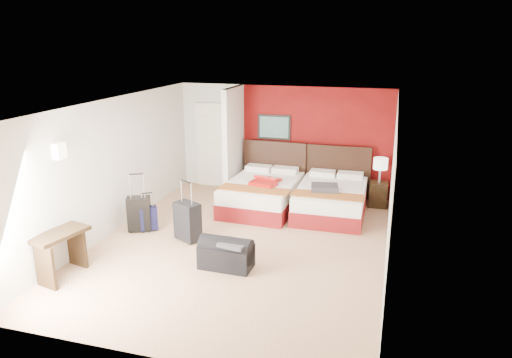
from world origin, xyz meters
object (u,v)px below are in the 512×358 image
at_px(nightstand, 378,194).
at_px(suitcase_navy, 149,220).
at_px(bed_left, 262,195).
at_px(suitcase_charcoal, 188,223).
at_px(desk, 62,254).
at_px(bed_right, 331,201).
at_px(red_suitcase_open, 266,181).
at_px(suitcase_black, 139,215).
at_px(table_lamp, 380,170).
at_px(duffel_bag, 226,255).

relative_size(nightstand, suitcase_navy, 1.20).
height_order(bed_left, suitcase_charcoal, suitcase_charcoal).
relative_size(bed_left, desk, 2.31).
height_order(bed_right, nightstand, bed_right).
distance_m(red_suitcase_open, suitcase_black, 2.69).
bearing_deg(table_lamp, suitcase_black, -147.80).
height_order(nightstand, suitcase_charcoal, suitcase_charcoal).
bearing_deg(nightstand, bed_left, -161.28).
bearing_deg(table_lamp, desk, -134.23).
relative_size(red_suitcase_open, suitcase_charcoal, 1.05).
bearing_deg(duffel_bag, suitcase_black, 157.13).
bearing_deg(red_suitcase_open, bed_left, 148.69).
distance_m(suitcase_charcoal, duffel_bag, 1.31).
relative_size(table_lamp, duffel_bag, 0.65).
distance_m(bed_right, suitcase_navy, 3.71).
xyz_separation_m(nightstand, suitcase_navy, (-4.13, -2.65, -0.04)).
bearing_deg(desk, red_suitcase_open, 71.60).
xyz_separation_m(bed_right, desk, (-3.60, -3.86, 0.07)).
bearing_deg(bed_right, red_suitcase_open, -173.64).
relative_size(red_suitcase_open, table_lamp, 1.32).
relative_size(table_lamp, desk, 0.62).
relative_size(bed_right, suitcase_charcoal, 2.86).
bearing_deg(table_lamp, bed_left, -160.39).
bearing_deg(table_lamp, suitcase_navy, -147.33).
height_order(red_suitcase_open, table_lamp, table_lamp).
height_order(nightstand, duffel_bag, nightstand).
bearing_deg(nightstand, duffel_bag, -121.91).
relative_size(bed_right, table_lamp, 3.62).
xyz_separation_m(bed_left, nightstand, (2.39, 0.85, -0.04)).
relative_size(suitcase_charcoal, duffel_bag, 0.82).
relative_size(nightstand, desk, 0.61).
bearing_deg(suitcase_black, bed_right, 5.85).
relative_size(bed_left, table_lamp, 3.72).
height_order(bed_left, red_suitcase_open, red_suitcase_open).
relative_size(red_suitcase_open, duffel_bag, 0.86).
height_order(red_suitcase_open, suitcase_charcoal, red_suitcase_open).
bearing_deg(suitcase_black, duffel_bag, -48.48).
bearing_deg(desk, suitcase_black, 96.06).
xyz_separation_m(bed_right, suitcase_charcoal, (-2.30, -2.07, 0.05)).
distance_m(bed_left, suitcase_charcoal, 2.17).
height_order(suitcase_black, suitcase_navy, suitcase_black).
xyz_separation_m(nightstand, suitcase_charcoal, (-3.23, -2.85, 0.08)).
relative_size(suitcase_charcoal, suitcase_navy, 1.53).
bearing_deg(bed_right, nightstand, 39.96).
bearing_deg(bed_left, red_suitcase_open, -42.78).
bearing_deg(desk, duffel_bag, 35.72).
bearing_deg(desk, suitcase_charcoal, 66.94).
bearing_deg(bed_left, desk, -117.15).
bearing_deg(nightstand, desk, -135.12).
relative_size(nightstand, suitcase_charcoal, 0.78).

